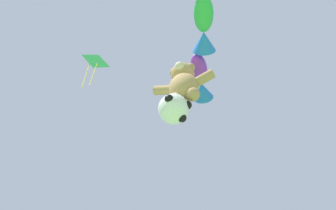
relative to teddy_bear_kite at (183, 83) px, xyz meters
name	(u,v)px	position (x,y,z in m)	size (l,w,h in m)	color
teddy_bear_kite	(183,83)	(0.00, 0.00, 0.00)	(2.32, 1.02, 2.36)	tan
soccer_ball_kite	(174,109)	(-0.42, 0.13, -1.28)	(1.15, 1.15, 1.06)	white
fish_kite_violet	(201,80)	(0.50, 1.00, 1.60)	(1.04, 2.19, 0.85)	purple
fish_kite_emerald	(204,28)	(1.22, -1.08, 1.71)	(1.36, 2.33, 0.92)	green
diamond_kite	(95,63)	(-3.72, -0.72, 2.67)	(0.92, 0.95, 2.87)	green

